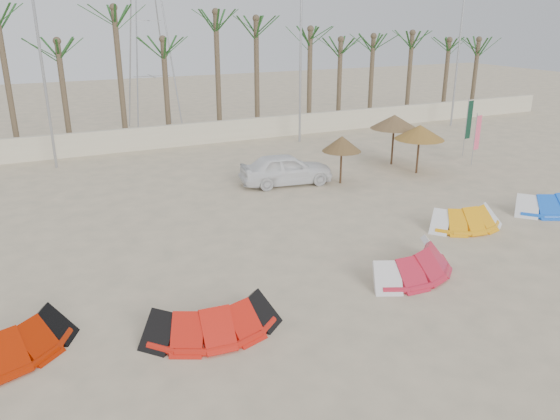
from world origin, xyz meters
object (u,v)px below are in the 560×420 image
kite_red_mid (208,314)px  parasol_left (342,144)px  parasol_right (394,122)px  car (286,169)px  parasol_mid (420,132)px  kite_red_right (407,258)px  kite_orange (461,216)px  kite_blue (549,199)px

kite_red_mid → parasol_left: parasol_left is taller
parasol_right → car: bearing=-172.9°
parasol_left → parasol_mid: 4.28m
kite_red_right → car: 9.74m
kite_red_mid → parasol_mid: (13.75, 9.12, 1.62)m
kite_red_right → parasol_right: parasol_right is taller
kite_red_mid → kite_orange: (10.62, 2.68, -0.00)m
kite_red_right → kite_orange: size_ratio=1.23×
kite_blue → parasol_left: parasol_left is taller
kite_blue → kite_orange: bearing=179.7°
kite_red_mid → kite_red_right: (6.48, 0.51, 0.00)m
kite_blue → car: 11.04m
kite_blue → car: bearing=136.8°
parasol_right → kite_red_mid: bearing=-141.1°
parasol_right → car: size_ratio=0.61×
parasol_mid → kite_red_right: bearing=-130.2°
car → kite_red_mid: bearing=153.1°
kite_red_mid → parasol_right: 17.65m
kite_red_right → kite_orange: same height
kite_orange → kite_blue: size_ratio=0.81×
parasol_left → parasol_right: size_ratio=0.86×
kite_red_right → parasol_left: bearing=71.1°
kite_red_mid → parasol_left: (9.47, 9.27, 1.44)m
kite_orange → kite_blue: 4.55m
kite_red_mid → parasol_right: (13.66, 11.03, 1.81)m
kite_red_mid → kite_red_right: size_ratio=0.91×
kite_red_right → parasol_mid: 11.38m
kite_blue → parasol_left: size_ratio=1.69×
car → parasol_left: bearing=-104.0°
parasol_left → parasol_right: bearing=22.8°
kite_red_right → parasol_left: size_ratio=1.69×
kite_orange → parasol_left: (-1.15, 6.59, 1.44)m
kite_orange → kite_red_right: bearing=-152.3°
car → kite_blue: bearing=-125.2°
kite_red_right → parasol_left: (2.99, 8.76, 1.44)m
parasol_left → kite_red_mid: bearing=-135.6°
kite_red_mid → parasol_right: parasol_right is taller
kite_blue → car: size_ratio=0.88×
kite_blue → parasol_right: parasol_right is taller
car → kite_orange: bearing=-147.1°
kite_red_mid → parasol_right: size_ratio=1.32×
kite_red_right → parasol_mid: bearing=49.8°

